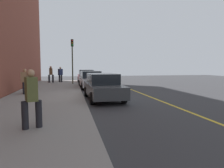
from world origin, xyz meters
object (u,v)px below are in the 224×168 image
object	(u,v)px
pedestrian_tan_coat	(25,81)
pedestrian_olive_coat	(31,97)
traffic_light_pole	(72,54)
rolling_suitcase	(27,88)
pedestrian_brown_coat	(51,74)
parked_car_silver	(91,80)
parked_car_charcoal	(103,86)
pedestrian_navy_coat	(60,74)
parked_car_maroon	(86,76)

from	to	relation	value
pedestrian_tan_coat	pedestrian_olive_coat	size ratio (longest dim) A/B	0.95
traffic_light_pole	rolling_suitcase	world-z (taller)	traffic_light_pole
pedestrian_brown_coat	rolling_suitcase	distance (m)	8.89
parked_car_silver	traffic_light_pole	bearing A→B (deg)	-152.21
parked_car_silver	rolling_suitcase	xyz separation A→B (m)	(3.69, -4.59, -0.29)
pedestrian_tan_coat	traffic_light_pole	bearing A→B (deg)	156.24
pedestrian_olive_coat	rolling_suitcase	xyz separation A→B (m)	(-8.29, -1.77, -0.59)
parked_car_charcoal	pedestrian_tan_coat	bearing A→B (deg)	-115.11
pedestrian_tan_coat	pedestrian_olive_coat	world-z (taller)	pedestrian_olive_coat
parked_car_silver	pedestrian_olive_coat	world-z (taller)	pedestrian_olive_coat
pedestrian_brown_coat	rolling_suitcase	xyz separation A→B (m)	(8.84, -0.72, -0.65)
parked_car_charcoal	pedestrian_navy_coat	world-z (taller)	pedestrian_navy_coat
traffic_light_pole	rolling_suitcase	distance (m)	7.77
parked_car_charcoal	pedestrian_olive_coat	world-z (taller)	pedestrian_olive_coat
parked_car_silver	rolling_suitcase	distance (m)	5.90
parked_car_maroon	parked_car_charcoal	distance (m)	12.81
parked_car_silver	pedestrian_olive_coat	xyz separation A→B (m)	(11.97, -2.82, 0.31)
rolling_suitcase	traffic_light_pole	bearing A→B (deg)	155.27
pedestrian_navy_coat	pedestrian_olive_coat	distance (m)	17.79
pedestrian_navy_coat	pedestrian_olive_coat	size ratio (longest dim) A/B	0.99
parked_car_maroon	traffic_light_pole	world-z (taller)	traffic_light_pole
pedestrian_brown_coat	pedestrian_olive_coat	bearing A→B (deg)	3.51
parked_car_charcoal	rolling_suitcase	distance (m)	5.41
parked_car_silver	pedestrian_navy_coat	xyz separation A→B (m)	(-5.82, -2.89, 0.30)
pedestrian_olive_coat	rolling_suitcase	world-z (taller)	pedestrian_olive_coat
pedestrian_navy_coat	rolling_suitcase	distance (m)	9.68
pedestrian_navy_coat	parked_car_maroon	bearing A→B (deg)	102.85
parked_car_silver	pedestrian_brown_coat	bearing A→B (deg)	-143.07
pedestrian_tan_coat	pedestrian_olive_coat	distance (m)	8.10
parked_car_maroon	pedestrian_olive_coat	world-z (taller)	pedestrian_olive_coat
parked_car_charcoal	pedestrian_brown_coat	bearing A→B (deg)	-160.75
parked_car_maroon	rolling_suitcase	size ratio (longest dim) A/B	4.31
parked_car_maroon	pedestrian_brown_coat	xyz separation A→B (m)	(1.35, -3.94, 0.36)
pedestrian_navy_coat	traffic_light_pole	distance (m)	3.82
parked_car_charcoal	pedestrian_olive_coat	size ratio (longest dim) A/B	2.74
parked_car_charcoal	pedestrian_olive_coat	bearing A→B (deg)	-27.56
parked_car_silver	pedestrian_navy_coat	size ratio (longest dim) A/B	2.73
pedestrian_navy_coat	pedestrian_tan_coat	bearing A→B (deg)	-9.95
pedestrian_navy_coat	pedestrian_brown_coat	bearing A→B (deg)	-55.57
parked_car_charcoal	parked_car_maroon	bearing A→B (deg)	-179.70
traffic_light_pole	parked_car_charcoal	bearing A→B (deg)	10.28
parked_car_charcoal	traffic_light_pole	distance (m)	9.70
pedestrian_navy_coat	pedestrian_brown_coat	size ratio (longest dim) A/B	0.94
parked_car_charcoal	parked_car_silver	bearing A→B (deg)	-178.79
parked_car_maroon	pedestrian_olive_coat	distance (m)	18.70
pedestrian_navy_coat	pedestrian_brown_coat	world-z (taller)	pedestrian_brown_coat
parked_car_charcoal	pedestrian_navy_coat	bearing A→B (deg)	-166.00
rolling_suitcase	parked_car_silver	bearing A→B (deg)	128.77
parked_car_charcoal	pedestrian_tan_coat	world-z (taller)	pedestrian_tan_coat
parked_car_maroon	rolling_suitcase	xyz separation A→B (m)	(10.18, -4.66, -0.29)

